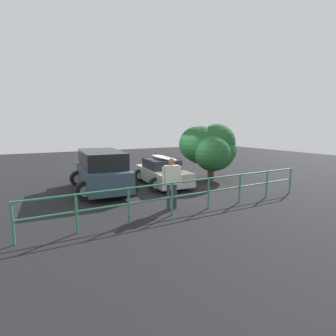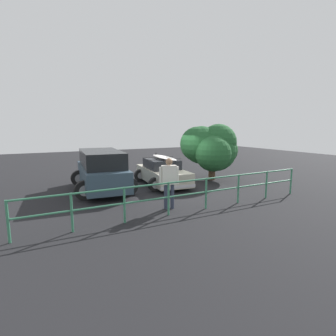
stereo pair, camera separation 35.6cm
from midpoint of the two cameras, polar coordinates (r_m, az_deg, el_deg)
The scene contains 6 objects.
ground_plane at distance 13.33m, azimuth 2.29°, elevation -3.88°, with size 44.00×44.00×0.02m, color black.
sedan_car at distance 13.46m, azimuth -0.46°, elevation -0.96°, with size 2.56×4.14×1.59m.
suv_car at distance 12.49m, azimuth -13.46°, elevation -0.44°, with size 2.86×4.83×1.87m.
person_bystander at distance 9.38m, azimuth 1.32°, elevation -2.34°, with size 0.71×0.32×1.85m.
railing_fence at distance 9.16m, azimuth 5.51°, elevation -5.00°, with size 10.83×0.19×1.14m.
bush_near_left at distance 14.66m, azimuth 10.05°, elevation 4.32°, with size 3.07×3.00×3.12m.
Camera 2 is at (6.26, 11.39, 2.95)m, focal length 28.00 mm.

